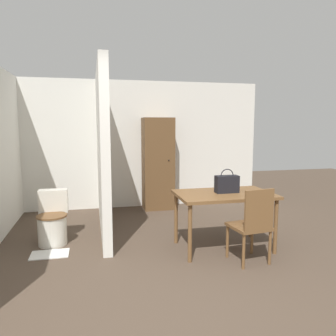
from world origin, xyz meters
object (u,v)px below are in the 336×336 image
Objects in this scene: wooden_cabinet at (158,164)px; dining_table at (224,199)px; wooden_chair at (253,223)px; toilet at (53,221)px; handbag at (227,184)px.

dining_table is at bearing -79.34° from wooden_cabinet.
dining_table is 1.37× the size of wooden_chair.
dining_table is 0.71× the size of wooden_cabinet.
toilet is 2.46m from handbag.
wooden_cabinet reaches higher than handbag.
wooden_cabinet is at bearing 94.42° from wooden_chair.
wooden_chair is 2.70m from toilet.
dining_table is 2.39m from toilet.
wooden_chair is at bearing -75.22° from dining_table.
dining_table reaches higher than toilet.
toilet is 2.46m from wooden_cabinet.
wooden_chair is at bearing -27.90° from toilet.
toilet is 0.41× the size of wooden_cabinet.
toilet is at bearing -139.49° from wooden_cabinet.
wooden_cabinet is at bearing 101.73° from handbag.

